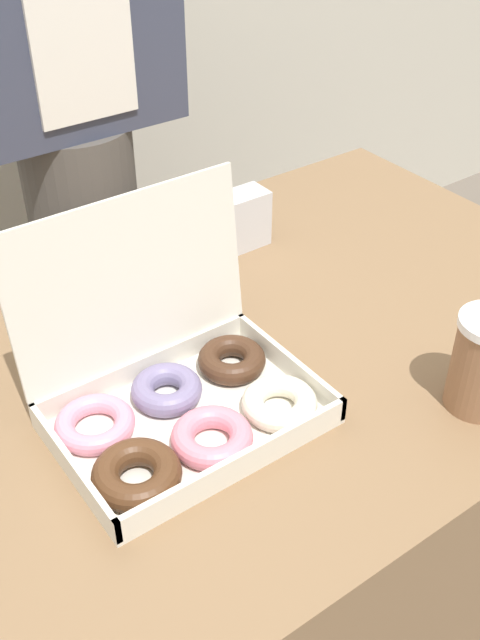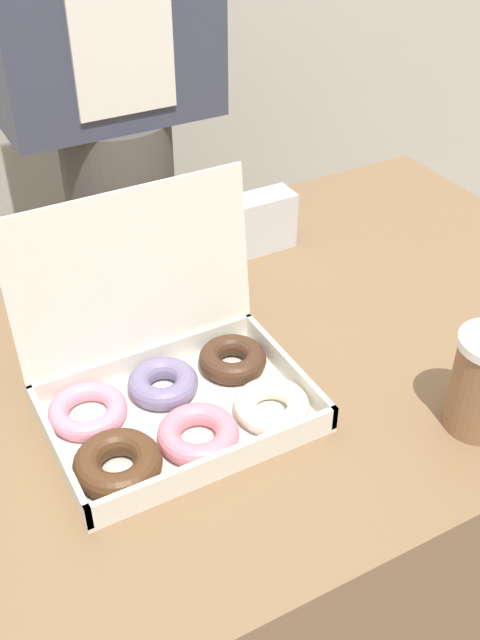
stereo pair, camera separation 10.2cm
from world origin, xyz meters
name	(u,v)px [view 2 (the right image)]	position (x,y,z in m)	size (l,w,h in m)	color
ground_plane	(270,594)	(0.00, 0.00, 0.00)	(14.00, 14.00, 0.00)	#665B51
table	(275,482)	(0.00, 0.00, 0.36)	(1.17, 0.84, 0.71)	brown
donut_box	(172,391)	(-0.23, -0.09, 0.75)	(0.35, 0.28, 0.28)	silver
napkin_holder	(261,222)	(0.09, 0.23, 0.77)	(0.12, 0.06, 0.10)	silver
person_customer	(112,111)	(-0.03, 0.61, 0.87)	(0.43, 0.23, 1.61)	#4C4742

